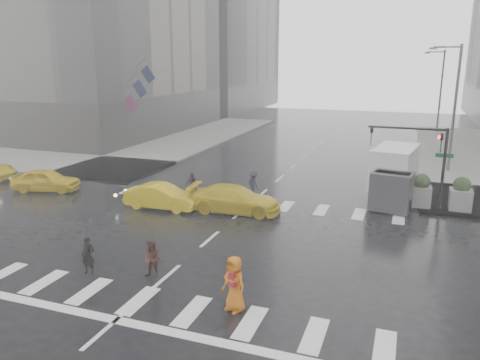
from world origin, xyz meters
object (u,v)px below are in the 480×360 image
at_px(pedestrian_brown, 152,259).
at_px(box_truck, 394,174).
at_px(pedestrian_orange, 234,284).
at_px(taxi_front, 46,180).
at_px(traffic_signal_pole, 425,151).
at_px(taxi_mid, 162,197).

distance_m(pedestrian_brown, box_truck, 15.65).
distance_m(pedestrian_orange, taxi_front, 18.64).
xyz_separation_m(traffic_signal_pole, taxi_mid, (-13.29, -4.70, -2.54)).
relative_size(pedestrian_brown, pedestrian_orange, 0.77).
distance_m(pedestrian_orange, box_truck, 15.26).
xyz_separation_m(traffic_signal_pole, pedestrian_brown, (-9.45, -12.28, -2.49)).
distance_m(pedestrian_brown, taxi_front, 14.86).
bearing_deg(taxi_mid, traffic_signal_pole, -72.57).
bearing_deg(traffic_signal_pole, taxi_front, -169.53).
bearing_deg(pedestrian_orange, box_truck, 99.14).
xyz_separation_m(pedestrian_brown, taxi_front, (-12.36, 8.25, -0.02)).
bearing_deg(taxi_front, pedestrian_brown, -138.95).
xyz_separation_m(pedestrian_orange, taxi_mid, (-7.55, 8.77, -0.26)).
bearing_deg(pedestrian_brown, box_truck, 58.04).
xyz_separation_m(taxi_front, taxi_mid, (8.53, -0.67, -0.02)).
relative_size(traffic_signal_pole, pedestrian_orange, 2.40).
distance_m(taxi_mid, box_truck, 13.20).
bearing_deg(taxi_front, box_truck, -90.86).
height_order(traffic_signal_pole, taxi_mid, traffic_signal_pole).
height_order(traffic_signal_pole, pedestrian_orange, traffic_signal_pole).
bearing_deg(taxi_mid, box_truck, -65.52).
relative_size(taxi_front, taxi_mid, 1.00).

